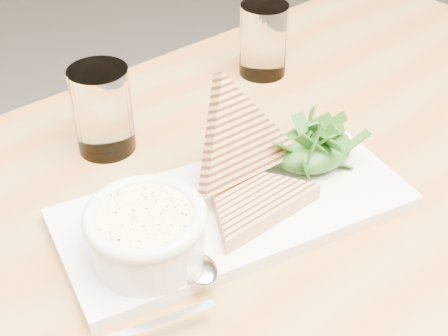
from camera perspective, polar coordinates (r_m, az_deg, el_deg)
table_top at (r=0.70m, az=7.24°, el=-6.05°), size 1.30×0.93×0.04m
table_leg_br at (r=1.45m, az=13.73°, el=0.57°), size 0.06×0.06×0.70m
platter at (r=0.68m, az=0.97°, el=-3.69°), size 0.40×0.22×0.01m
soup_bowl at (r=0.61m, az=-7.03°, el=-6.43°), size 0.11×0.11×0.04m
soup at (r=0.59m, az=-7.23°, el=-4.54°), size 0.09×0.09×0.01m
bowl_rim at (r=0.59m, az=-7.24°, el=-4.40°), size 0.12×0.12×0.01m
sandwich_flat at (r=0.67m, az=2.41°, el=-2.92°), size 0.17×0.17×0.02m
sandwich_lean at (r=0.68m, az=1.52°, el=2.47°), size 0.16×0.16×0.18m
salad_base at (r=0.73m, az=8.10°, el=1.75°), size 0.10×0.08×0.04m
arugula_pile at (r=0.72m, az=8.16°, el=2.25°), size 0.11×0.10×0.05m
spoon_bowl at (r=0.60m, az=-2.22°, el=-9.21°), size 0.04×0.05×0.01m
spoon_handle at (r=0.56m, az=-6.32°, el=-13.98°), size 0.11×0.03×0.00m
glass_near at (r=0.77m, az=-11.04°, el=5.21°), size 0.07×0.07×0.11m
glass_far at (r=0.92m, az=3.63°, el=11.62°), size 0.07×0.07×0.11m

